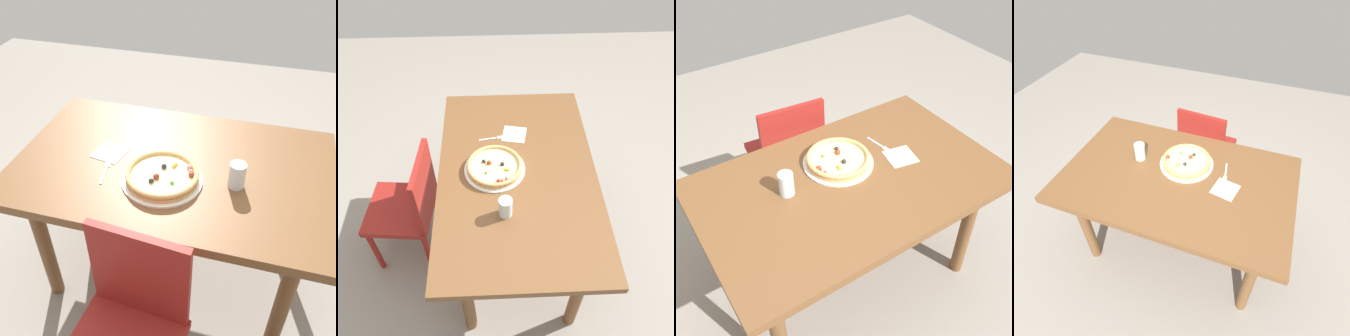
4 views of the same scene
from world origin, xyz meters
TOP-DOWN VIEW (x-y plane):
  - ground_plane at (0.00, 0.00)m, footprint 6.00×6.00m
  - dining_table at (0.00, 0.00)m, footprint 1.42×0.89m
  - chair_near at (0.01, -0.66)m, footprint 0.43×0.43m
  - plate at (-0.02, -0.13)m, footprint 0.35×0.35m
  - pizza at (-0.02, -0.13)m, footprint 0.31×0.31m
  - fork at (-0.28, -0.12)m, footprint 0.04×0.17m
  - drinking_glass at (0.29, -0.08)m, footprint 0.07×0.07m
  - napkin at (-0.30, -0.00)m, footprint 0.16×0.16m

SIDE VIEW (x-z plane):
  - ground_plane at x=0.00m, z-range 0.00..0.00m
  - chair_near at x=0.01m, z-range 0.04..0.92m
  - dining_table at x=0.00m, z-range 0.28..1.04m
  - napkin at x=-0.30m, z-range 0.76..0.77m
  - fork at x=-0.28m, z-range 0.76..0.77m
  - plate at x=-0.02m, z-range 0.76..0.77m
  - pizza at x=-0.02m, z-range 0.77..0.82m
  - drinking_glass at x=0.29m, z-range 0.76..0.88m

